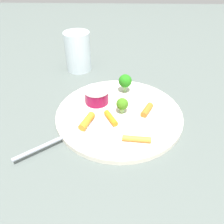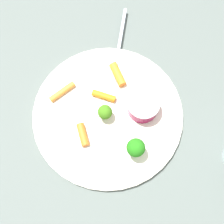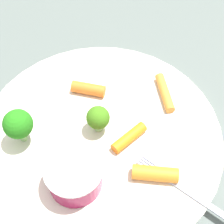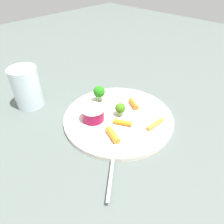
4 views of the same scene
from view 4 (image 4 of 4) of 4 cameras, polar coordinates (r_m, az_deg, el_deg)
ground_plane at (r=0.59m, az=1.76°, el=-2.04°), size 2.40×2.40×0.00m
plate at (r=0.58m, az=1.77°, el=-1.58°), size 0.30×0.30×0.01m
sauce_cup at (r=0.56m, az=-5.24°, el=-0.47°), size 0.06×0.06×0.04m
broccoli_floret_0 at (r=0.62m, az=-3.54°, el=5.52°), size 0.04×0.04×0.05m
broccoli_floret_1 at (r=0.57m, az=2.06°, el=1.12°), size 0.03×0.03×0.04m
carrot_stick_0 at (r=0.55m, az=2.93°, el=-2.92°), size 0.03×0.05×0.01m
carrot_stick_1 at (r=0.51m, az=0.20°, el=-6.34°), size 0.03×0.05×0.02m
carrot_stick_2 at (r=0.55m, az=11.79°, el=-3.26°), size 0.06×0.02×0.01m
carrot_stick_3 at (r=0.61m, az=6.17°, el=2.13°), size 0.03×0.05×0.02m
fork at (r=0.47m, az=0.27°, el=-12.81°), size 0.16×0.13×0.00m
drinking_glass at (r=0.66m, az=-22.40°, el=6.25°), size 0.08×0.08×0.12m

